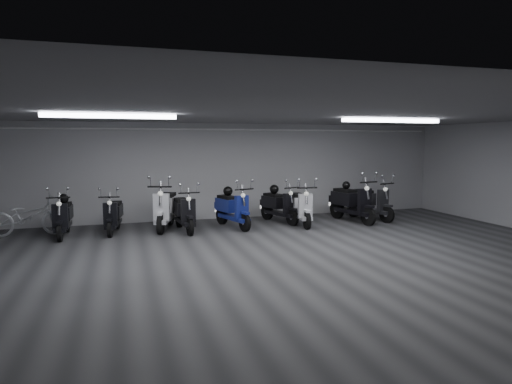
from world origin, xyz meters
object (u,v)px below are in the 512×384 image
object	(u,v)px
scooter_9	(370,196)
helmet_0	(64,198)
helmet_2	(274,189)
scooter_4	(233,203)
scooter_2	(165,201)
scooter_6	(300,201)
helmet_3	(346,185)
scooter_7	(352,196)
scooter_5	(279,200)
scooter_1	(113,209)
scooter_3	(184,206)
helmet_1	(228,191)
bicycle	(27,212)
scooter_0	(63,211)

from	to	relation	value
scooter_9	helmet_0	size ratio (longest dim) A/B	7.79
helmet_2	scooter_4	bearing A→B (deg)	-157.06
scooter_2	scooter_4	distance (m)	1.74
scooter_6	helmet_3	world-z (taller)	scooter_6
scooter_4	scooter_7	xyz separation A→B (m)	(3.45, -0.15, 0.07)
scooter_5	scooter_9	world-z (taller)	scooter_9
scooter_2	scooter_6	world-z (taller)	scooter_2
scooter_1	scooter_2	world-z (taller)	scooter_2
scooter_1	scooter_4	world-z (taller)	scooter_4
scooter_3	scooter_5	size ratio (longest dim) A/B	1.01
scooter_5	scooter_6	distance (m)	0.66
scooter_1	scooter_9	distance (m)	7.13
helmet_1	helmet_2	bearing A→B (deg)	13.22
scooter_7	helmet_1	size ratio (longest dim) A/B	7.74
scooter_3	scooter_4	xyz separation A→B (m)	(1.29, 0.10, 0.02)
scooter_4	bicycle	bearing A→B (deg)	158.20
scooter_1	bicycle	size ratio (longest dim) A/B	0.90
helmet_1	scooter_0	bearing A→B (deg)	-177.99
scooter_1	scooter_9	xyz separation A→B (m)	(7.12, -0.18, 0.08)
scooter_2	helmet_0	world-z (taller)	scooter_2
bicycle	helmet_3	distance (m)	8.39
scooter_3	scooter_9	world-z (taller)	scooter_9
scooter_0	scooter_5	size ratio (longest dim) A/B	0.98
scooter_0	scooter_1	size ratio (longest dim) A/B	1.04
scooter_2	helmet_3	world-z (taller)	scooter_2
scooter_0	helmet_0	size ratio (longest dim) A/B	7.14
bicycle	helmet_2	size ratio (longest dim) A/B	6.88
helmet_2	scooter_5	bearing A→B (deg)	-71.91
scooter_9	scooter_6	bearing A→B (deg)	167.02
bicycle	helmet_1	world-z (taller)	bicycle
scooter_0	helmet_1	world-z (taller)	scooter_0
helmet_0	helmet_1	size ratio (longest dim) A/B	0.93
scooter_7	helmet_3	xyz separation A→B (m)	(-0.06, 0.27, 0.29)
scooter_0	scooter_9	size ratio (longest dim) A/B	0.92
helmet_1	scooter_6	bearing A→B (deg)	-11.81
scooter_3	helmet_3	world-z (taller)	scooter_3
scooter_5	scooter_1	bearing A→B (deg)	163.88
scooter_2	bicycle	xyz separation A→B (m)	(-3.26, 0.15, -0.15)
scooter_0	scooter_3	world-z (taller)	scooter_3
scooter_3	helmet_3	size ratio (longest dim) A/B	7.67
scooter_5	scooter_7	world-z (taller)	scooter_7
scooter_9	bicycle	distance (m)	9.11
scooter_0	scooter_5	bearing A→B (deg)	3.89
scooter_6	scooter_7	bearing A→B (deg)	5.88
scooter_0	scooter_9	world-z (taller)	scooter_9
scooter_2	helmet_1	world-z (taller)	scooter_2
helmet_0	helmet_3	xyz separation A→B (m)	(7.53, -0.21, 0.13)
scooter_9	helmet_3	size ratio (longest dim) A/B	8.09
scooter_5	helmet_0	bearing A→B (deg)	162.07
bicycle	helmet_1	size ratio (longest dim) A/B	7.05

